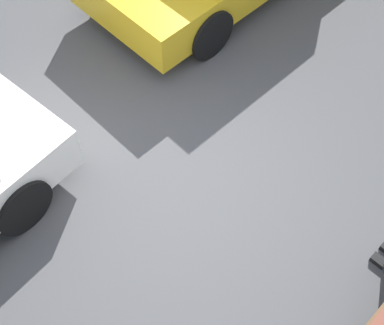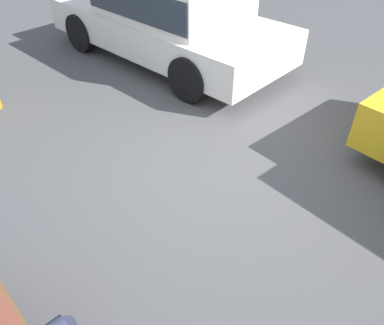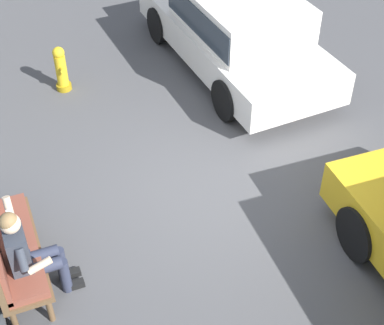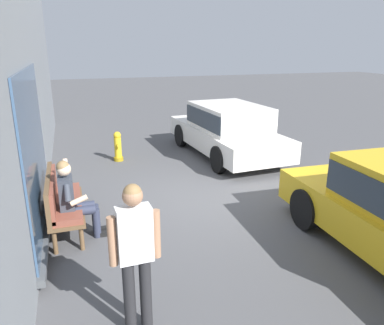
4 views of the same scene
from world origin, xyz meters
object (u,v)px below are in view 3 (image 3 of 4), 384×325
at_px(bench, 6,245).
at_px(fire_hydrant, 61,69).
at_px(parked_car_mid, 236,27).
at_px(person_on_phone, 29,252).

distance_m(bench, fire_hydrant, 4.04).
relative_size(parked_car_mid, fire_hydrant, 5.59).
height_order(bench, parked_car_mid, parked_car_mid).
bearing_deg(parked_car_mid, bench, 126.63).
bearing_deg(fire_hydrant, bench, 159.01).
relative_size(bench, person_on_phone, 1.27).
bearing_deg(parked_car_mid, person_on_phone, 130.70).
relative_size(bench, parked_car_mid, 0.37).
xyz_separation_m(parked_car_mid, fire_hydrant, (0.45, 3.02, -0.41)).
height_order(person_on_phone, fire_hydrant, person_on_phone).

